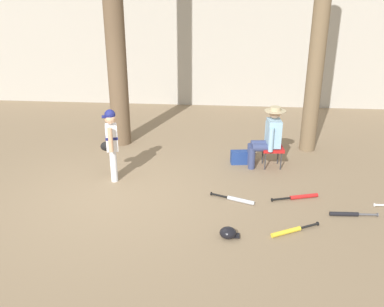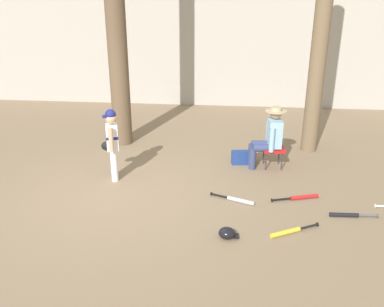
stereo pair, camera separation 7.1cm
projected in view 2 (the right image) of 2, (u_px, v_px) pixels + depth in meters
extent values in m
plane|color=#7F6B51|center=(117.00, 196.00, 6.86)|extent=(60.00, 60.00, 0.00)
cube|color=#ADA89E|center=(171.00, 52.00, 12.06)|extent=(18.00, 0.36, 3.07)
cylinder|color=brown|center=(115.00, 10.00, 8.25)|extent=(0.42, 0.42, 5.68)
cone|color=brown|center=(124.00, 142.00, 9.29)|extent=(0.66, 0.66, 0.25)
cylinder|color=brown|center=(322.00, 20.00, 7.89)|extent=(0.33, 0.33, 5.34)
cone|color=brown|center=(308.00, 150.00, 8.87)|extent=(0.48, 0.48, 0.20)
cylinder|color=white|center=(114.00, 166.00, 7.31)|extent=(0.12, 0.12, 0.58)
cylinder|color=white|center=(114.00, 162.00, 7.48)|extent=(0.12, 0.12, 0.58)
cube|color=white|center=(112.00, 137.00, 7.21)|extent=(0.28, 0.35, 0.44)
cube|color=navy|center=(112.00, 136.00, 7.20)|extent=(0.29, 0.35, 0.05)
sphere|color=tan|center=(111.00, 118.00, 7.08)|extent=(0.20, 0.20, 0.20)
sphere|color=navy|center=(110.00, 115.00, 7.06)|extent=(0.19, 0.19, 0.19)
cube|color=navy|center=(105.00, 116.00, 7.05)|extent=(0.14, 0.16, 0.02)
cylinder|color=tan|center=(111.00, 140.00, 6.97)|extent=(0.10, 0.10, 0.42)
cylinder|color=tan|center=(110.00, 138.00, 7.42)|extent=(0.10, 0.10, 0.40)
ellipsoid|color=black|center=(107.00, 146.00, 7.49)|extent=(0.25, 0.18, 0.18)
cube|color=red|center=(273.00, 149.00, 7.86)|extent=(0.43, 0.43, 0.06)
cylinder|color=#333338|center=(266.00, 161.00, 7.79)|extent=(0.02, 0.02, 0.38)
cylinder|color=#333338|center=(264.00, 155.00, 8.07)|extent=(0.02, 0.02, 0.38)
cylinder|color=#333338|center=(282.00, 161.00, 7.79)|extent=(0.02, 0.02, 0.38)
cylinder|color=#333338|center=(279.00, 155.00, 8.07)|extent=(0.02, 0.02, 0.38)
cylinder|color=navy|center=(253.00, 158.00, 7.84)|extent=(0.13, 0.13, 0.43)
cylinder|color=navy|center=(251.00, 155.00, 8.02)|extent=(0.13, 0.13, 0.43)
cylinder|color=navy|center=(264.00, 148.00, 7.75)|extent=(0.41, 0.18, 0.15)
cylinder|color=navy|center=(262.00, 144.00, 7.94)|extent=(0.41, 0.18, 0.15)
cube|color=#8CB7D8|center=(274.00, 133.00, 7.75)|extent=(0.27, 0.38, 0.52)
cylinder|color=#8CB7D8|center=(272.00, 140.00, 7.57)|extent=(0.10, 0.10, 0.46)
cylinder|color=#8CB7D8|center=(268.00, 133.00, 7.98)|extent=(0.10, 0.10, 0.46)
sphere|color=tan|center=(276.00, 113.00, 7.60)|extent=(0.22, 0.22, 0.22)
cylinder|color=tan|center=(276.00, 111.00, 7.59)|extent=(0.40, 0.40, 0.02)
cylinder|color=tan|center=(276.00, 109.00, 7.58)|extent=(0.20, 0.20, 0.09)
cube|color=navy|center=(240.00, 157.00, 8.11)|extent=(0.36, 0.22, 0.26)
cylinder|color=yellow|center=(285.00, 232.00, 5.76)|extent=(0.45, 0.29, 0.07)
cylinder|color=black|center=(308.00, 227.00, 5.90)|extent=(0.29, 0.18, 0.03)
cylinder|color=black|center=(317.00, 224.00, 5.96)|extent=(0.04, 0.06, 0.06)
cylinder|color=black|center=(344.00, 215.00, 6.21)|extent=(0.43, 0.09, 0.07)
cylinder|color=#4C4C51|center=(368.00, 216.00, 6.19)|extent=(0.29, 0.04, 0.03)
cylinder|color=#4C4C51|center=(378.00, 216.00, 6.19)|extent=(0.02, 0.06, 0.06)
cylinder|color=#B7BCC6|center=(241.00, 201.00, 6.63)|extent=(0.45, 0.23, 0.07)
cylinder|color=black|center=(219.00, 196.00, 6.80)|extent=(0.29, 0.14, 0.03)
cylinder|color=black|center=(211.00, 194.00, 6.86)|extent=(0.04, 0.06, 0.06)
cylinder|color=silver|center=(375.00, 206.00, 6.47)|extent=(0.02, 0.06, 0.06)
cylinder|color=red|center=(304.00, 197.00, 6.75)|extent=(0.48, 0.21, 0.07)
cylinder|color=black|center=(281.00, 199.00, 6.68)|extent=(0.32, 0.13, 0.03)
cylinder|color=black|center=(272.00, 200.00, 6.65)|extent=(0.03, 0.06, 0.06)
ellipsoid|color=black|center=(227.00, 233.00, 5.68)|extent=(0.24, 0.21, 0.16)
cube|color=black|center=(235.00, 236.00, 5.68)|extent=(0.10, 0.12, 0.02)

